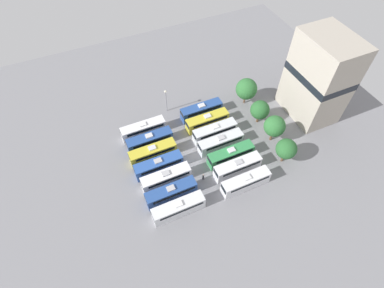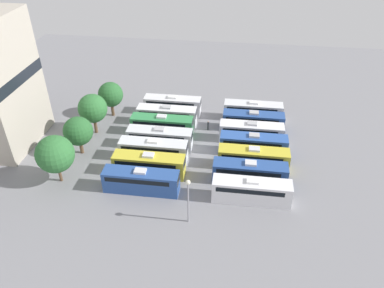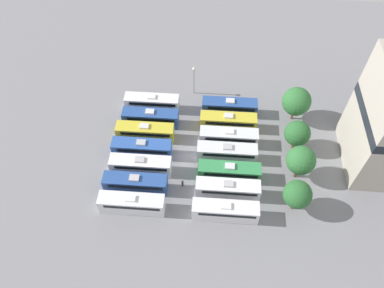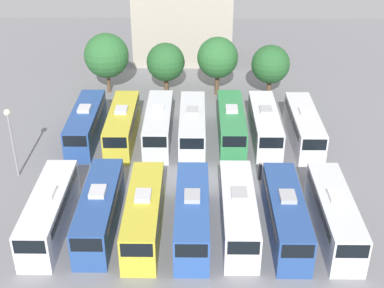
% 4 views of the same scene
% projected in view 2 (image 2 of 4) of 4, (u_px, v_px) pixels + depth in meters
% --- Properties ---
extents(ground_plane, '(105.27, 105.27, 0.00)m').
position_uv_depth(ground_plane, '(205.00, 150.00, 60.88)').
color(ground_plane, gray).
extents(bus_0, '(2.59, 10.54, 3.58)m').
position_uv_depth(bus_0, '(251.00, 190.00, 49.93)').
color(bus_0, white).
rests_on(bus_0, ground_plane).
extents(bus_1, '(2.59, 10.54, 3.58)m').
position_uv_depth(bus_1, '(250.00, 172.00, 53.13)').
color(bus_1, '#284C93').
rests_on(bus_1, ground_plane).
extents(bus_2, '(2.59, 10.54, 3.58)m').
position_uv_depth(bus_2, '(253.00, 158.00, 55.98)').
color(bus_2, gold).
rests_on(bus_2, ground_plane).
extents(bus_3, '(2.59, 10.54, 3.58)m').
position_uv_depth(bus_3, '(253.00, 144.00, 59.04)').
color(bus_3, '#2D56A8').
rests_on(bus_3, ground_plane).
extents(bus_4, '(2.59, 10.54, 3.58)m').
position_uv_depth(bus_4, '(251.00, 132.00, 62.02)').
color(bus_4, white).
rests_on(bus_4, ground_plane).
extents(bus_5, '(2.59, 10.54, 3.58)m').
position_uv_depth(bus_5, '(253.00, 121.00, 64.98)').
color(bus_5, '#284C93').
rests_on(bus_5, ground_plane).
extents(bus_6, '(2.59, 10.54, 3.58)m').
position_uv_depth(bus_6, '(253.00, 110.00, 68.05)').
color(bus_6, silver).
rests_on(bus_6, ground_plane).
extents(bus_7, '(2.59, 10.54, 3.58)m').
position_uv_depth(bus_7, '(141.00, 180.00, 51.64)').
color(bus_7, '#284C93').
rests_on(bus_7, ground_plane).
extents(bus_8, '(2.59, 10.54, 3.58)m').
position_uv_depth(bus_8, '(149.00, 164.00, 54.71)').
color(bus_8, gold).
rests_on(bus_8, ground_plane).
extents(bus_9, '(2.59, 10.54, 3.58)m').
position_uv_depth(bus_9, '(153.00, 150.00, 57.77)').
color(bus_9, silver).
rests_on(bus_9, ground_plane).
extents(bus_10, '(2.59, 10.54, 3.58)m').
position_uv_depth(bus_10, '(160.00, 138.00, 60.58)').
color(bus_10, silver).
rests_on(bus_10, ground_plane).
extents(bus_11, '(2.59, 10.54, 3.58)m').
position_uv_depth(bus_11, '(162.00, 125.00, 63.89)').
color(bus_11, '#338C4C').
rests_on(bus_11, ground_plane).
extents(bus_12, '(2.59, 10.54, 3.58)m').
position_uv_depth(bus_12, '(167.00, 115.00, 66.68)').
color(bus_12, white).
rests_on(bus_12, ground_plane).
extents(bus_13, '(2.59, 10.54, 3.58)m').
position_uv_depth(bus_13, '(172.00, 105.00, 69.88)').
color(bus_13, silver).
rests_on(bus_13, ground_plane).
extents(worker_person, '(0.36, 0.36, 1.81)m').
position_uv_depth(worker_person, '(208.00, 126.00, 65.40)').
color(worker_person, '#333338').
rests_on(worker_person, ground_plane).
extents(light_pole, '(0.60, 0.60, 6.75)m').
position_uv_depth(light_pole, '(188.00, 194.00, 45.06)').
color(light_pole, gray).
rests_on(light_pole, ground_plane).
extents(tree_0, '(5.37, 5.37, 7.40)m').
position_uv_depth(tree_0, '(55.00, 154.00, 51.74)').
color(tree_0, brown).
rests_on(tree_0, ground_plane).
extents(tree_1, '(4.59, 4.59, 6.37)m').
position_uv_depth(tree_1, '(78.00, 131.00, 57.90)').
color(tree_1, brown).
rests_on(tree_1, ground_plane).
extents(tree_2, '(4.88, 4.88, 7.17)m').
position_uv_depth(tree_2, '(93.00, 109.00, 62.60)').
color(tree_2, brown).
rests_on(tree_2, ground_plane).
extents(tree_3, '(4.53, 4.53, 6.57)m').
position_uv_depth(tree_3, '(111.00, 95.00, 67.80)').
color(tree_3, brown).
rests_on(tree_3, ground_plane).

